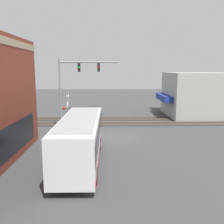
# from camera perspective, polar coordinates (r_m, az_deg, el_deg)

# --- Properties ---
(ground_plane) EXTENTS (120.00, 120.00, 0.00)m
(ground_plane) POSITION_cam_1_polar(r_m,az_deg,el_deg) (24.22, 1.27, -5.83)
(ground_plane) COLOR #424244
(shop_building) EXTENTS (8.92, 10.01, 6.05)m
(shop_building) POSITION_cam_1_polar(r_m,az_deg,el_deg) (37.16, 19.29, 3.80)
(shop_building) COLOR #B2ADA3
(shop_building) RESTS_ON ground
(city_bus) EXTENTS (10.13, 2.59, 3.30)m
(city_bus) POSITION_cam_1_polar(r_m,az_deg,el_deg) (17.40, -7.23, -5.94)
(city_bus) COLOR white
(city_bus) RESTS_ON ground
(traffic_signal_gantry) EXTENTS (0.42, 6.36, 7.64)m
(traffic_signal_gantry) POSITION_cam_1_polar(r_m,az_deg,el_deg) (27.24, -8.50, 7.39)
(traffic_signal_gantry) COLOR gray
(traffic_signal_gantry) RESTS_ON ground
(crossing_signal) EXTENTS (1.41, 1.18, 3.81)m
(crossing_signal) POSITION_cam_1_polar(r_m,az_deg,el_deg) (27.51, -9.99, 0.79)
(crossing_signal) COLOR gray
(crossing_signal) RESTS_ON ground
(rail_track_near) EXTENTS (2.60, 60.00, 0.15)m
(rail_track_near) POSITION_cam_1_polar(r_m,az_deg,el_deg) (30.03, 0.87, -2.72)
(rail_track_near) COLOR #332D28
(rail_track_near) RESTS_ON ground
(rail_track_far) EXTENTS (2.60, 60.00, 0.15)m
(rail_track_far) POSITION_cam_1_polar(r_m,az_deg,el_deg) (33.16, 0.71, -1.53)
(rail_track_far) COLOR #332D28
(rail_track_far) RESTS_ON ground
(parked_car_white) EXTENTS (4.20, 1.82, 1.47)m
(parked_car_white) POSITION_cam_1_polar(r_m,az_deg,el_deg) (34.75, -3.98, 0.05)
(parked_car_white) COLOR silver
(parked_car_white) RESTS_ON ground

